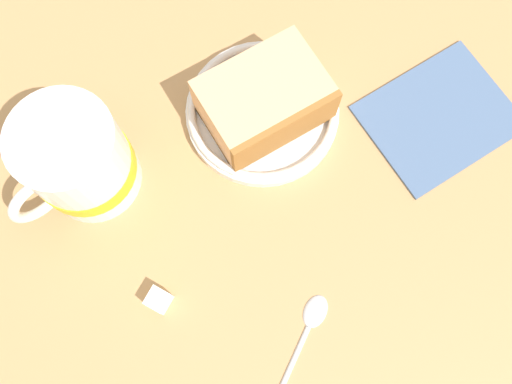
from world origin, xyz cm
name	(u,v)px	position (x,y,z in cm)	size (l,w,h in cm)	color
ground_plane	(253,180)	(0.00, 0.00, -1.82)	(159.90, 159.90, 3.64)	tan
small_plate	(262,111)	(-2.08, -5.68, 0.93)	(14.64, 14.64, 1.88)	white
cake_slice	(264,101)	(-2.16, -5.43, 3.73)	(12.80, 10.97, 5.25)	#9E662D
tea_mug	(78,161)	(14.64, -2.64, 5.04)	(10.68, 8.87, 10.38)	white
teaspoon	(304,337)	(-1.23, 15.41, 0.35)	(9.31, 11.50, 0.80)	silver
folded_napkin	(439,116)	(-18.72, -1.88, 0.30)	(13.64, 10.96, 0.60)	slate
sugar_cube	(159,300)	(10.45, 9.78, 0.92)	(1.83, 1.83, 1.83)	white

